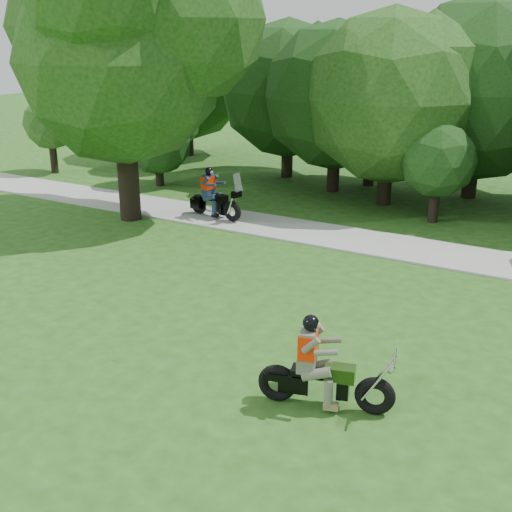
% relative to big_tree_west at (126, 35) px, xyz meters
% --- Properties ---
extents(ground, '(100.00, 100.00, 0.00)m').
position_rel_big_tree_west_xyz_m(ground, '(10.54, -6.85, -5.76)').
color(ground, '#284B15').
rests_on(ground, ground).
extents(walkway, '(60.00, 2.20, 0.06)m').
position_rel_big_tree_west_xyz_m(walkway, '(10.54, 1.15, -5.73)').
color(walkway, '#A1A19B').
rests_on(walkway, ground).
extents(big_tree_west, '(8.64, 6.56, 9.96)m').
position_rel_big_tree_west_xyz_m(big_tree_west, '(0.00, 0.00, 0.00)').
color(big_tree_west, black).
rests_on(big_tree_west, ground).
extents(chopper_motorcycle, '(2.25, 0.97, 1.63)m').
position_rel_big_tree_west_xyz_m(chopper_motorcycle, '(10.10, -7.44, -5.16)').
color(chopper_motorcycle, black).
rests_on(chopper_motorcycle, ground).
extents(touring_motorcycle, '(2.16, 0.86, 1.65)m').
position_rel_big_tree_west_xyz_m(touring_motorcycle, '(2.34, 1.04, -5.10)').
color(touring_motorcycle, black).
rests_on(touring_motorcycle, walkway).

